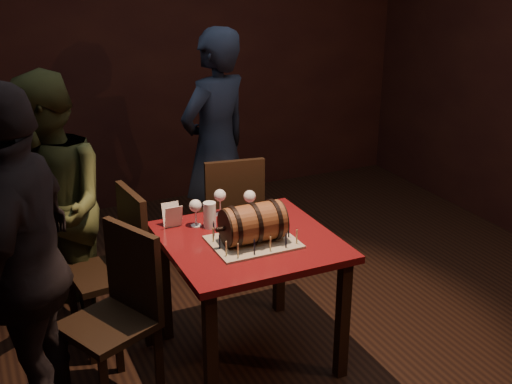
% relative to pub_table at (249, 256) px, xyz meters
% --- Properties ---
extents(room_shell, '(5.04, 5.04, 2.80)m').
position_rel_pub_table_xyz_m(room_shell, '(0.19, 0.10, 0.76)').
color(room_shell, black).
rests_on(room_shell, ground).
extents(pub_table, '(0.90, 0.90, 0.75)m').
position_rel_pub_table_xyz_m(pub_table, '(0.00, 0.00, 0.00)').
color(pub_table, '#4C0C10').
rests_on(pub_table, ground).
extents(cake_board, '(0.45, 0.35, 0.01)m').
position_rel_pub_table_xyz_m(cake_board, '(-0.01, -0.06, 0.12)').
color(cake_board, gray).
rests_on(cake_board, pub_table).
extents(barrel_cake, '(0.38, 0.22, 0.22)m').
position_rel_pub_table_xyz_m(barrel_cake, '(-0.01, -0.06, 0.23)').
color(barrel_cake, brown).
rests_on(barrel_cake, cake_board).
extents(birthday_candles, '(0.40, 0.30, 0.09)m').
position_rel_pub_table_xyz_m(birthday_candles, '(-0.00, -0.06, 0.16)').
color(birthday_candles, '#E9D78B').
rests_on(birthday_candles, cake_board).
extents(wine_glass_left, '(0.07, 0.07, 0.16)m').
position_rel_pub_table_xyz_m(wine_glass_left, '(-0.21, 0.27, 0.23)').
color(wine_glass_left, silver).
rests_on(wine_glass_left, pub_table).
extents(wine_glass_mid, '(0.07, 0.07, 0.16)m').
position_rel_pub_table_xyz_m(wine_glass_mid, '(-0.02, 0.36, 0.23)').
color(wine_glass_mid, silver).
rests_on(wine_glass_mid, pub_table).
extents(wine_glass_right, '(0.07, 0.07, 0.16)m').
position_rel_pub_table_xyz_m(wine_glass_right, '(0.13, 0.28, 0.23)').
color(wine_glass_right, silver).
rests_on(wine_glass_right, pub_table).
extents(pint_of_ale, '(0.07, 0.07, 0.15)m').
position_rel_pub_table_xyz_m(pint_of_ale, '(-0.14, 0.22, 0.18)').
color(pint_of_ale, silver).
rests_on(pint_of_ale, pub_table).
extents(menu_card, '(0.10, 0.05, 0.13)m').
position_rel_pub_table_xyz_m(menu_card, '(-0.33, 0.32, 0.17)').
color(menu_card, white).
rests_on(menu_card, pub_table).
extents(chair_back, '(0.46, 0.46, 0.93)m').
position_rel_pub_table_xyz_m(chair_back, '(0.26, 0.87, -0.12)').
color(chair_back, black).
rests_on(chair_back, ground).
extents(chair_left_rear, '(0.44, 0.44, 0.93)m').
position_rel_pub_table_xyz_m(chair_left_rear, '(-0.61, 0.50, -0.12)').
color(chair_left_rear, black).
rests_on(chair_left_rear, ground).
extents(chair_left_front, '(0.53, 0.53, 0.93)m').
position_rel_pub_table_xyz_m(chair_left_front, '(-0.73, -0.03, -0.12)').
color(chair_left_front, black).
rests_on(chair_left_front, ground).
extents(person_back, '(0.74, 0.63, 1.73)m').
position_rel_pub_table_xyz_m(person_back, '(0.32, 1.29, 0.22)').
color(person_back, '#192133').
rests_on(person_back, ground).
extents(person_left_rear, '(0.73, 0.87, 1.60)m').
position_rel_pub_table_xyz_m(person_left_rear, '(-0.93, 0.75, 0.16)').
color(person_left_rear, '#3B4221').
rests_on(person_left_rear, ground).
extents(person_left_front, '(0.81, 1.10, 1.73)m').
position_rel_pub_table_xyz_m(person_left_front, '(-1.15, -0.08, 0.22)').
color(person_left_front, black).
rests_on(person_left_front, ground).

